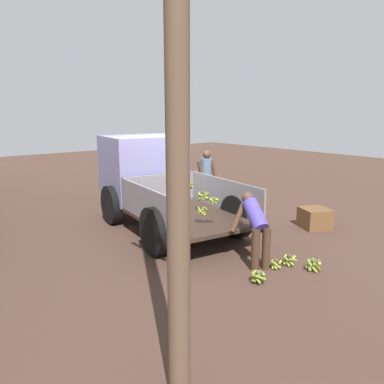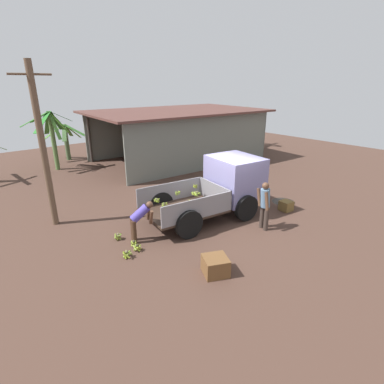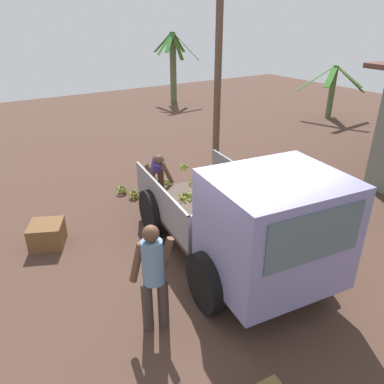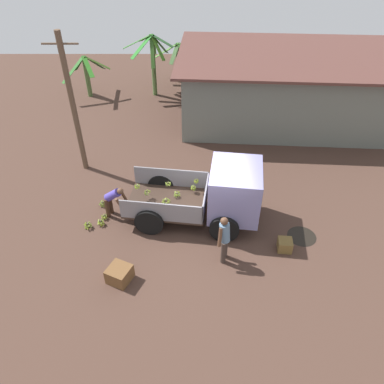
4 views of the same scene
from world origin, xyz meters
name	(u,v)px [view 2 (image 2 of 4)]	position (x,y,z in m)	size (l,w,h in m)	color
ground	(221,216)	(0.00, 0.00, 0.00)	(36.00, 36.00, 0.00)	#493228
mud_patch_0	(283,202)	(3.07, -0.71, 0.00)	(0.97, 0.97, 0.01)	black
cargo_truck	(226,184)	(0.39, 0.18, 1.17)	(4.77, 2.71, 2.18)	#37271E
warehouse_shed	(183,123)	(4.56, 8.10, 2.37)	(11.20, 7.54, 3.20)	slate
utility_pole	(43,147)	(-5.14, 3.40, 2.82)	(1.26, 0.22, 5.54)	brown
banana_palm_1	(53,137)	(-2.79, 10.83, 1.93)	(2.74, 2.22, 3.35)	#5A7E41
banana_palm_2	(246,126)	(11.13, 8.38, 1.60)	(2.62, 2.46, 3.04)	#587D45
banana_palm_3	(248,129)	(10.87, 7.97, 1.38)	(2.71, 2.21, 2.58)	#516C48
banana_palm_4	(66,140)	(-1.46, 12.82, 1.29)	(2.46, 2.55, 2.32)	#4F653E
person_foreground_visitor	(265,204)	(0.33, -1.70, 0.95)	(0.45, 0.68, 1.72)	#3C302A
person_worker_loading	(140,219)	(-3.38, 0.33, 0.78)	(0.82, 0.74, 1.32)	#432B1D
person_bystander_near_shed	(135,166)	(-0.47, 5.71, 0.88)	(0.40, 0.59, 1.59)	#433525
banana_bunch_on_ground_0	(118,236)	(-3.94, 0.86, 0.12)	(0.28, 0.26, 0.23)	brown
banana_bunch_on_ground_1	(137,247)	(-3.81, -0.15, 0.12)	(0.26, 0.26, 0.22)	#413A2A
banana_bunch_on_ground_2	(134,243)	(-3.75, 0.16, 0.11)	(0.24, 0.24, 0.20)	#49422F
banana_bunch_on_ground_3	(127,254)	(-4.23, -0.30, 0.12)	(0.30, 0.30, 0.23)	brown
wooden_crate_0	(215,266)	(-2.79, -2.52, 0.25)	(0.64, 0.64, 0.49)	brown
wooden_crate_1	(286,206)	(2.35, -1.30, 0.20)	(0.45, 0.45, 0.40)	brown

